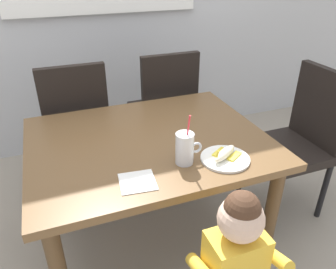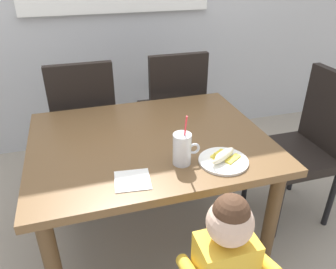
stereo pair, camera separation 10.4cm
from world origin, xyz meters
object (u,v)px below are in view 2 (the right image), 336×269
milk_cup (182,151)px  snack_plate (223,161)px  dining_chair_right (173,105)px  dining_chair_left (84,117)px  peeled_banana (223,156)px  dining_table (150,153)px  paper_napkin (132,180)px  dining_chair_far (308,140)px  toddler_standing (225,262)px

milk_cup → snack_plate: 0.20m
dining_chair_right → dining_chair_left: bearing=2.7°
milk_cup → peeled_banana: milk_cup is taller
dining_table → snack_plate: bearing=-49.4°
dining_chair_left → dining_table: bearing=113.6°
dining_table → paper_napkin: 0.39m
dining_chair_right → dining_chair_far: same height
milk_cup → dining_table: bearing=108.0°
dining_chair_far → milk_cup: size_ratio=3.82×
dining_chair_left → paper_napkin: dining_chair_left is taller
paper_napkin → snack_plate: bearing=2.6°
toddler_standing → paper_napkin: 0.49m
milk_cup → snack_plate: milk_cup is taller
snack_plate → paper_napkin: size_ratio=1.53×
dining_table → snack_plate: 0.43m
dining_table → dining_chair_left: size_ratio=1.27×
paper_napkin → dining_chair_left: bearing=98.1°
dining_chair_right → milk_cup: (-0.27, -1.00, 0.23)m
snack_plate → peeled_banana: size_ratio=1.32×
dining_chair_far → snack_plate: 0.79m
dining_chair_right → snack_plate: size_ratio=4.17×
peeled_banana → paper_napkin: peeled_banana is taller
dining_table → dining_chair_right: 0.81m
toddler_standing → milk_cup: milk_cup is taller
dining_chair_far → toddler_standing: size_ratio=1.15×
dining_chair_far → paper_napkin: (-1.15, -0.31, 0.16)m
dining_chair_right → paper_napkin: size_ratio=6.40×
peeled_banana → toddler_standing: bearing=-111.8°
dining_table → dining_chair_left: (-0.30, 0.70, -0.07)m
dining_chair_far → toddler_standing: 1.11m
dining_chair_far → paper_napkin: dining_chair_far is taller
snack_plate → paper_napkin: 0.43m
peeled_banana → paper_napkin: size_ratio=1.16×
dining_chair_right → milk_cup: bearing=74.7°
dining_chair_right → peeled_banana: size_ratio=5.50×
dining_chair_far → paper_napkin: bearing=-75.0°
dining_chair_far → dining_chair_right: bearing=-140.1°
peeled_banana → dining_chair_right: bearing=85.2°
dining_chair_right → paper_napkin: (-0.52, -1.07, 0.16)m
dining_chair_right → snack_plate: dining_chair_right is taller
dining_chair_far → toddler_standing: (-0.88, -0.67, -0.02)m
dining_chair_left → dining_chair_far: same height
milk_cup → dining_chair_far: bearing=14.9°
dining_chair_right → toddler_standing: size_ratio=1.15×
dining_chair_right → dining_chair_far: (0.63, -0.76, 0.00)m
dining_chair_far → paper_napkin: 1.20m
dining_chair_right → snack_plate: (-0.09, -1.05, 0.17)m
snack_plate → dining_chair_left: bearing=119.7°
milk_cup → dining_chair_left: bearing=112.1°
peeled_banana → snack_plate: bearing=-93.8°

